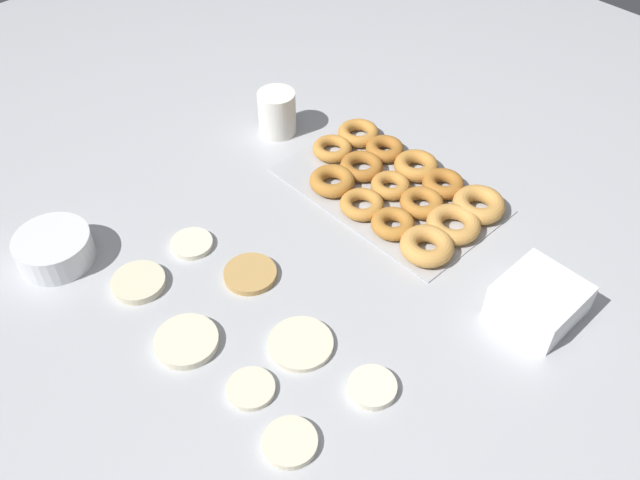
# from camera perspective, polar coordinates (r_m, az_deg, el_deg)

# --- Properties ---
(ground_plane) EXTENTS (3.00, 3.00, 0.00)m
(ground_plane) POSITION_cam_1_polar(r_m,az_deg,el_deg) (1.27, -2.65, -4.68)
(ground_plane) COLOR #B2B5BA
(pancake_0) EXTENTS (0.12, 0.12, 0.01)m
(pancake_0) POSITION_cam_1_polar(r_m,az_deg,el_deg) (1.19, -1.65, -8.72)
(pancake_0) COLOR beige
(pancake_0) RESTS_ON ground_plane
(pancake_1) EXTENTS (0.10, 0.10, 0.01)m
(pancake_1) POSITION_cam_1_polar(r_m,az_deg,el_deg) (1.30, -5.89, -2.86)
(pancake_1) COLOR tan
(pancake_1) RESTS_ON ground_plane
(pancake_2) EXTENTS (0.10, 0.10, 0.02)m
(pancake_2) POSITION_cam_1_polar(r_m,az_deg,el_deg) (1.32, -15.04, -3.47)
(pancake_2) COLOR beige
(pancake_2) RESTS_ON ground_plane
(pancake_3) EXTENTS (0.11, 0.11, 0.02)m
(pancake_3) POSITION_cam_1_polar(r_m,az_deg,el_deg) (1.21, -11.18, -8.36)
(pancake_3) COLOR beige
(pancake_3) RESTS_ON ground_plane
(pancake_4) EXTENTS (0.09, 0.09, 0.01)m
(pancake_4) POSITION_cam_1_polar(r_m,az_deg,el_deg) (1.09, -2.54, -16.66)
(pancake_4) COLOR beige
(pancake_4) RESTS_ON ground_plane
(pancake_5) EXTENTS (0.08, 0.08, 0.01)m
(pancake_5) POSITION_cam_1_polar(r_m,az_deg,el_deg) (1.37, -10.75, -0.31)
(pancake_5) COLOR silver
(pancake_5) RESTS_ON ground_plane
(pancake_6) EXTENTS (0.08, 0.08, 0.01)m
(pancake_6) POSITION_cam_1_polar(r_m,az_deg,el_deg) (1.14, 4.41, -12.26)
(pancake_6) COLOR silver
(pancake_6) RESTS_ON ground_plane
(pancake_7) EXTENTS (0.08, 0.08, 0.01)m
(pancake_7) POSITION_cam_1_polar(r_m,az_deg,el_deg) (1.15, -5.84, -12.34)
(pancake_7) COLOR beige
(pancake_7) RESTS_ON ground_plane
(donut_tray) EXTENTS (0.47, 0.29, 0.04)m
(donut_tray) POSITION_cam_1_polar(r_m,az_deg,el_deg) (1.46, 6.78, 4.24)
(donut_tray) COLOR #ADAFB5
(donut_tray) RESTS_ON ground_plane
(batter_bowl) EXTENTS (0.15, 0.15, 0.06)m
(batter_bowl) POSITION_cam_1_polar(r_m,az_deg,el_deg) (1.40, -21.47, -0.68)
(batter_bowl) COLOR white
(batter_bowl) RESTS_ON ground_plane
(container_stack) EXTENTS (0.14, 0.14, 0.07)m
(container_stack) POSITION_cam_1_polar(r_m,az_deg,el_deg) (1.27, 17.97, -4.83)
(container_stack) COLOR white
(container_stack) RESTS_ON ground_plane
(paper_cup) EXTENTS (0.09, 0.09, 0.11)m
(paper_cup) POSITION_cam_1_polar(r_m,az_deg,el_deg) (1.62, -3.64, 10.65)
(paper_cup) COLOR white
(paper_cup) RESTS_ON ground_plane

